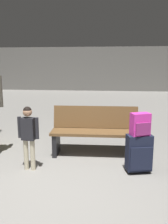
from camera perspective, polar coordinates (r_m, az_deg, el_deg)
ground_plane at (r=6.93m, az=0.66°, el=-2.95°), size 18.00×18.00×0.10m
garage_back_wall at (r=15.57m, az=3.96°, el=10.27°), size 18.00×0.12×2.80m
bench at (r=4.41m, az=2.67°, el=-4.65°), size 1.62×0.58×0.89m
suitcase at (r=3.79m, az=13.09°, el=-9.57°), size 0.42×0.30×0.60m
backpack_bright at (r=3.66m, az=13.42°, el=-2.95°), size 0.32×0.27×0.34m
child at (r=3.80m, az=-13.26°, el=-4.58°), size 0.35×0.21×1.03m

